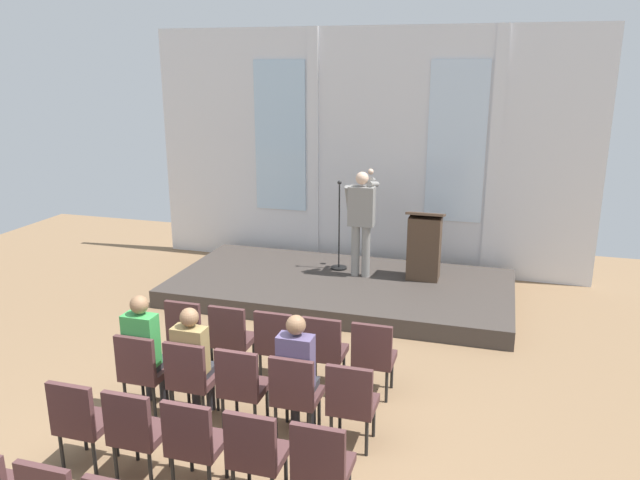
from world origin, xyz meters
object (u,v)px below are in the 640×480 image
(chair_r0_c4, at_px, (373,354))
(chair_r1_c0, at_px, (142,368))
(chair_r1_c4, at_px, (351,400))
(chair_r2_c1, at_px, (136,428))
(speaker, at_px, (361,216))
(audience_r1_c1, at_px, (193,356))
(chair_r2_c0, at_px, (81,418))
(chair_r2_c3, at_px, (256,451))
(lectern, at_px, (424,246))
(chair_r1_c2, at_px, (242,383))
(chair_r0_c0, at_px, (188,330))
(audience_r1_c0, at_px, (144,347))
(audience_r1_c3, at_px, (297,369))
(chair_r2_c4, at_px, (321,463))
(mic_stand, at_px, (339,250))
(chair_r1_c3, at_px, (295,391))
(chair_r0_c3, at_px, (324,347))
(chair_r1_c1, at_px, (191,375))
(chair_r0_c2, at_px, (277,341))
(chair_r2_c2, at_px, (194,439))
(chair_r0_c1, at_px, (231,335))

(chair_r0_c4, distance_m, chair_r1_c0, 2.57)
(chair_r1_c4, xyz_separation_m, chair_r2_c1, (-1.76, -1.04, 0.00))
(speaker, distance_m, audience_r1_c1, 4.42)
(chair_r0_c4, height_order, chair_r2_c0, same)
(chair_r2_c3, bearing_deg, chair_r0_c4, 74.31)
(lectern, distance_m, chair_r1_c2, 4.73)
(chair_r0_c0, xyz_separation_m, audience_r1_c0, (0.00, -0.97, 0.21))
(audience_r1_c3, bearing_deg, chair_r2_c3, -90.00)
(chair_r0_c0, relative_size, chair_r2_c4, 1.00)
(mic_stand, xyz_separation_m, chair_r1_c3, (0.77, -4.62, -0.08))
(chair_r0_c3, xyz_separation_m, audience_r1_c1, (-1.17, -0.96, 0.18))
(chair_r0_c0, distance_m, chair_r2_c4, 3.14)
(audience_r1_c0, distance_m, audience_r1_c3, 1.76)
(lectern, bearing_deg, chair_r0_c3, -101.29)
(chair_r1_c1, relative_size, chair_r2_c1, 1.00)
(chair_r1_c3, bearing_deg, speaker, 94.32)
(chair_r1_c2, relative_size, chair_r2_c0, 1.00)
(chair_r0_c0, xyz_separation_m, chair_r0_c2, (1.17, 0.00, 0.00))
(chair_r2_c2, bearing_deg, chair_r0_c2, 90.00)
(chair_r0_c4, xyz_separation_m, chair_r1_c4, (0.00, -1.04, 0.00))
(lectern, xyz_separation_m, chair_r1_c3, (-0.70, -4.54, -0.30))
(chair_r2_c0, bearing_deg, chair_r1_c4, 24.00)
(chair_r1_c0, bearing_deg, chair_r2_c2, -41.68)
(speaker, xyz_separation_m, chair_r1_c1, (-0.84, -4.38, -0.77))
(speaker, height_order, chair_r2_c4, speaker)
(chair_r0_c1, bearing_deg, chair_r1_c3, -41.68)
(chair_r2_c2, bearing_deg, audience_r1_c1, 117.47)
(mic_stand, height_order, chair_r2_c3, mic_stand)
(chair_r1_c2, bearing_deg, lectern, 74.20)
(chair_r0_c1, xyz_separation_m, chair_r2_c1, (0.00, -2.09, 0.00))
(lectern, distance_m, audience_r1_c3, 4.51)
(chair_r2_c3, bearing_deg, chair_r0_c0, 130.11)
(chair_r0_c0, distance_m, chair_r2_c2, 2.40)
(chair_r2_c1, bearing_deg, chair_r2_c3, 0.00)
(audience_r1_c0, distance_m, chair_r1_c4, 2.36)
(lectern, distance_m, chair_r1_c0, 5.17)
(lectern, xyz_separation_m, chair_r2_c1, (-1.87, -5.58, -0.30))
(chair_r1_c3, distance_m, chair_r2_c4, 1.20)
(chair_r1_c0, distance_m, chair_r2_c2, 1.57)
(speaker, height_order, audience_r1_c0, speaker)
(chair_r0_c2, relative_size, audience_r1_c3, 0.70)
(chair_r1_c1, height_order, chair_r2_c2, same)
(chair_r2_c1, relative_size, chair_r2_c4, 1.00)
(chair_r0_c3, relative_size, audience_r1_c1, 0.73)
(chair_r0_c1, distance_m, chair_r2_c4, 2.73)
(chair_r1_c2, bearing_deg, audience_r1_c1, 171.89)
(audience_r1_c1, distance_m, chair_r2_c0, 1.28)
(audience_r1_c3, bearing_deg, chair_r0_c3, 90.00)
(chair_r1_c0, bearing_deg, lectern, 61.57)
(chair_r0_c3, height_order, chair_r2_c3, same)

